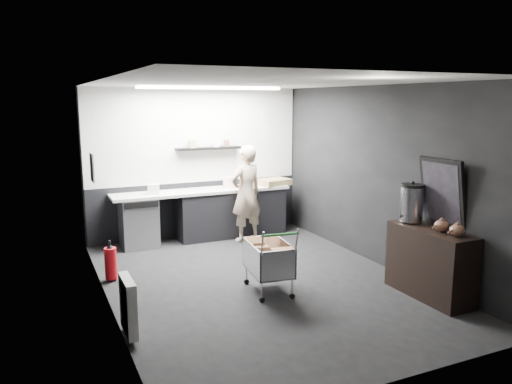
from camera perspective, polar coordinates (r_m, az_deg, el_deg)
name	(u,v)px	position (r m, az deg, el deg)	size (l,w,h in m)	color
floor	(259,282)	(7.01, 0.38, -10.24)	(5.50, 5.50, 0.00)	black
ceiling	(260,82)	(6.56, 0.41, 12.41)	(5.50, 5.50, 0.00)	silver
wall_back	(196,163)	(9.19, -6.87, 3.34)	(5.50, 5.50, 0.00)	black
wall_front	(397,236)	(4.37, 15.84, -4.87)	(5.50, 5.50, 0.00)	black
wall_left	(105,198)	(6.10, -16.91, -0.64)	(5.50, 5.50, 0.00)	black
wall_right	(380,176)	(7.70, 14.02, 1.73)	(5.50, 5.50, 0.00)	black
kitchen_wall_panel	(196,135)	(9.13, -6.90, 6.44)	(3.95, 0.02, 1.70)	silver
dado_panel	(197,208)	(9.32, -6.72, -1.87)	(3.95, 0.02, 1.00)	black
floating_shelf	(208,148)	(9.10, -5.46, 5.01)	(1.20, 0.22, 0.04)	black
wall_clock	(266,118)	(9.62, 1.13, 8.51)	(0.20, 0.20, 0.03)	silver
poster	(92,167)	(7.34, -18.24, 2.68)	(0.02, 0.30, 0.40)	silver
poster_red_band	(92,162)	(7.34, -18.23, 3.23)	(0.01, 0.22, 0.10)	red
radiator	(128,306)	(5.53, -14.41, -12.48)	(0.10, 0.50, 0.60)	silver
ceiling_strip	(211,88)	(8.27, -5.13, 11.75)	(2.40, 0.20, 0.04)	white
prep_counter	(210,213)	(9.08, -5.30, -2.44)	(3.20, 0.61, 0.90)	black
person	(246,194)	(8.77, -1.12, -0.19)	(0.62, 0.41, 1.71)	beige
shopping_cart	(268,260)	(6.55, 1.42, -7.81)	(0.57, 0.87, 0.90)	silver
sideboard	(430,253)	(6.75, 19.23, -6.61)	(0.50, 1.18, 1.77)	black
fire_extinguisher	(111,262)	(7.26, -16.27, -7.71)	(0.17, 0.17, 0.55)	red
cardboard_box	(274,182)	(9.43, 2.07, 1.16)	(0.56, 0.43, 0.11)	#978150
pink_tub	(229,182)	(9.10, -3.15, 1.10)	(0.20, 0.20, 0.20)	silver
white_container	(153,189)	(8.65, -11.64, 0.31)	(0.19, 0.15, 0.17)	silver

